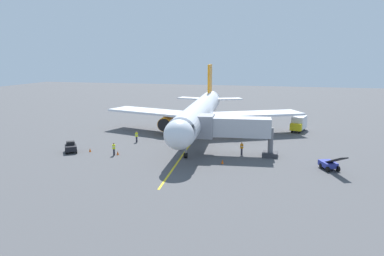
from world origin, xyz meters
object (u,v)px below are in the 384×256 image
ground_crew_marshaller (114,149)px  box_truck_portside (299,123)px  safety_cone_wing_starboard (118,153)px  airplane (200,113)px  tug_near_nose (71,147)px  safety_cone_nose_right (268,154)px  safety_cone_wing_port (90,150)px  safety_cone_nose_left (222,162)px  ground_crew_loader (137,137)px  ground_crew_wing_walker (242,148)px  belt_loader_starboard_side (329,164)px  jet_bridge (228,128)px

ground_crew_marshaller → box_truck_portside: size_ratio=0.35×
box_truck_portside → safety_cone_wing_starboard: 33.51m
airplane → tug_near_nose: (14.77, 14.86, -3.30)m
safety_cone_nose_right → safety_cone_wing_starboard: (19.66, 4.82, 0.00)m
safety_cone_wing_port → safety_cone_nose_left: bearing=176.5°
ground_crew_marshaller → safety_cone_wing_starboard: bearing=-142.6°
tug_near_nose → box_truck_portside: box_truck_portside is taller
safety_cone_wing_port → safety_cone_wing_starboard: (-4.49, 0.55, 0.00)m
safety_cone_nose_right → tug_near_nose: bearing=11.1°
safety_cone_nose_left → safety_cone_wing_port: size_ratio=1.00×
ground_crew_loader → ground_crew_wing_walker: bearing=168.2°
belt_loader_starboard_side → safety_cone_nose_left: belt_loader_starboard_side is taller
ground_crew_loader → safety_cone_nose_left: 17.41m
airplane → tug_near_nose: airplane is taller
belt_loader_starboard_side → safety_cone_nose_right: belt_loader_starboard_side is taller
ground_crew_loader → safety_cone_nose_left: size_ratio=3.11×
tug_near_nose → airplane: bearing=-134.8°
ground_crew_wing_walker → ground_crew_loader: size_ratio=1.00×
box_truck_portside → safety_cone_nose_left: 26.01m
safety_cone_nose_right → safety_cone_wing_starboard: same height
safety_cone_nose_right → ground_crew_loader: bearing=-8.8°
airplane → ground_crew_marshaller: airplane is taller
safety_cone_wing_starboard → tug_near_nose: bearing=3.1°
airplane → safety_cone_wing_port: size_ratio=73.35×
jet_bridge → belt_loader_starboard_side: size_ratio=2.47×
tug_near_nose → ground_crew_marshaller: bearing=-179.4°
belt_loader_starboard_side → safety_cone_nose_right: (7.50, -4.76, -0.44)m
safety_cone_wing_starboard → box_truck_portside: bearing=-134.9°
ground_crew_loader → safety_cone_nose_left: ground_crew_loader is taller
safety_cone_wing_port → box_truck_portside: bearing=-140.6°
tug_near_nose → belt_loader_starboard_side: 34.09m
airplane → tug_near_nose: bearing=45.2°
tug_near_nose → safety_cone_nose_right: size_ratio=4.99×
safety_cone_wing_port → belt_loader_starboard_side: bearing=179.1°
jet_bridge → safety_cone_nose_right: 6.37m
jet_bridge → belt_loader_starboard_side: jet_bridge is taller
tug_near_nose → safety_cone_nose_left: (-21.45, 0.25, -0.43)m
airplane → ground_crew_loader: (8.46, 6.53, -3.12)m
jet_bridge → box_truck_portside: bearing=-115.0°
ground_crew_loader → safety_cone_wing_starboard: 8.01m
jet_bridge → safety_cone_nose_left: (-0.11, 4.48, -3.49)m
safety_cone_nose_left → jet_bridge: bearing=-88.6°
safety_cone_nose_right → safety_cone_wing_port: same height
ground_crew_marshaller → box_truck_portside: 33.99m
jet_bridge → safety_cone_wing_port: jet_bridge is taller
airplane → belt_loader_starboard_side: (-19.32, 14.43, -3.29)m
ground_crew_marshaller → safety_cone_nose_right: (-20.06, -5.12, -0.61)m
safety_cone_wing_port → ground_crew_marshaller: bearing=168.2°
ground_crew_loader → box_truck_portside: bearing=-147.0°
ground_crew_wing_walker → safety_cone_wing_starboard: ground_crew_wing_walker is taller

